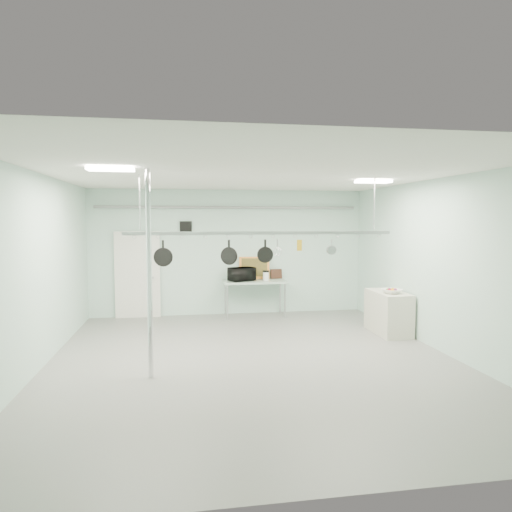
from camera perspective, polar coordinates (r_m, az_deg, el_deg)
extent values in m
plane|color=gray|center=(8.12, -0.32, -12.88)|extent=(8.00, 8.00, 0.00)
cube|color=silver|center=(7.79, -0.33, 10.12)|extent=(7.00, 8.00, 0.02)
cube|color=silver|center=(11.74, -3.36, 0.46)|extent=(7.00, 0.02, 3.20)
cube|color=silver|center=(9.02, 22.14, -1.09)|extent=(0.02, 8.00, 3.20)
cube|color=silver|center=(11.73, -14.58, -2.38)|extent=(1.10, 0.10, 2.20)
cube|color=black|center=(11.63, -8.77, 3.58)|extent=(0.30, 0.04, 0.30)
cylinder|color=gray|center=(11.63, -3.34, 6.09)|extent=(6.60, 0.07, 0.07)
cylinder|color=silver|center=(7.12, -13.20, -2.29)|extent=(0.08, 0.08, 3.20)
cube|color=#9BB6A4|center=(11.51, -0.16, -3.22)|extent=(1.60, 0.70, 0.05)
cylinder|color=#B7B7BC|center=(11.21, -3.59, -5.77)|extent=(0.04, 0.04, 0.86)
cylinder|color=#B7B7BC|center=(11.76, -3.86, -5.28)|extent=(0.04, 0.04, 0.86)
cylinder|color=#B7B7BC|center=(11.44, 3.64, -5.56)|extent=(0.04, 0.04, 0.86)
cylinder|color=#B7B7BC|center=(11.98, 3.04, -5.10)|extent=(0.04, 0.04, 0.86)
cube|color=beige|center=(10.24, 16.20, -6.81)|extent=(0.60, 1.20, 0.90)
cube|color=#B7B7BC|center=(8.08, 0.75, 2.89)|extent=(4.80, 0.06, 0.06)
cylinder|color=#B7B7BC|center=(7.99, -14.34, 6.32)|extent=(0.02, 0.02, 0.94)
cylinder|color=#B7B7BC|center=(8.70, 14.58, 6.15)|extent=(0.02, 0.02, 0.94)
cube|color=white|center=(6.97, -17.72, 10.33)|extent=(0.65, 0.30, 0.05)
cube|color=white|center=(9.04, 14.45, 9.01)|extent=(0.65, 0.30, 0.05)
imported|color=black|center=(11.44, -1.79, -2.29)|extent=(0.72, 0.63, 0.34)
cylinder|color=white|center=(11.51, 1.24, -2.55)|extent=(0.18, 0.18, 0.22)
cube|color=orange|center=(11.77, -0.21, -1.50)|extent=(0.79, 0.18, 0.58)
cube|color=#371D13|center=(11.89, 2.54, -2.25)|extent=(0.30, 0.09, 0.25)
imported|color=white|center=(9.93, 16.60, -4.25)|extent=(0.50, 0.50, 0.10)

